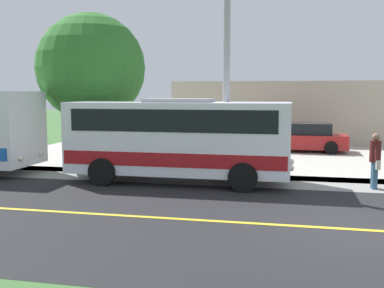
{
  "coord_description": "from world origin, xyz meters",
  "views": [
    {
      "loc": [
        10.31,
        -1.53,
        3.01
      ],
      "look_at": [
        -3.5,
        -4.52,
        1.4
      ],
      "focal_mm": 42.94,
      "sensor_mm": 36.0,
      "label": 1
    }
  ],
  "objects_px": {
    "shuttle_bus_front": "(179,136)",
    "tree_curbside": "(91,68)",
    "street_light_pole": "(226,60)",
    "commercial_building": "(334,110)",
    "parked_car_near": "(303,138)",
    "pedestrian_with_bags": "(375,159)"
  },
  "relations": [
    {
      "from": "parked_car_near",
      "to": "tree_curbside",
      "type": "bearing_deg",
      "value": -54.99
    },
    {
      "from": "shuttle_bus_front",
      "to": "tree_curbside",
      "type": "xyz_separation_m",
      "value": [
        -2.95,
        -4.43,
        2.44
      ]
    },
    {
      "from": "parked_car_near",
      "to": "street_light_pole",
      "type": "bearing_deg",
      "value": -17.74
    },
    {
      "from": "tree_curbside",
      "to": "commercial_building",
      "type": "bearing_deg",
      "value": 142.23
    },
    {
      "from": "street_light_pole",
      "to": "tree_curbside",
      "type": "distance_m",
      "value": 6.45
    },
    {
      "from": "parked_car_near",
      "to": "pedestrian_with_bags",
      "type": "bearing_deg",
      "value": 12.55
    },
    {
      "from": "tree_curbside",
      "to": "parked_car_near",
      "type": "bearing_deg",
      "value": 125.01
    },
    {
      "from": "street_light_pole",
      "to": "shuttle_bus_front",
      "type": "bearing_deg",
      "value": -74.63
    },
    {
      "from": "tree_curbside",
      "to": "shuttle_bus_front",
      "type": "bearing_deg",
      "value": 56.37
    },
    {
      "from": "shuttle_bus_front",
      "to": "commercial_building",
      "type": "relative_size",
      "value": 0.38
    },
    {
      "from": "pedestrian_with_bags",
      "to": "street_light_pole",
      "type": "height_order",
      "value": "street_light_pole"
    },
    {
      "from": "pedestrian_with_bags",
      "to": "tree_curbside",
      "type": "distance_m",
      "value": 11.41
    },
    {
      "from": "commercial_building",
      "to": "street_light_pole",
      "type": "bearing_deg",
      "value": -16.57
    },
    {
      "from": "shuttle_bus_front",
      "to": "street_light_pole",
      "type": "xyz_separation_m",
      "value": [
        -0.41,
        1.5,
        2.52
      ]
    },
    {
      "from": "shuttle_bus_front",
      "to": "parked_car_near",
      "type": "distance_m",
      "value": 10.02
    },
    {
      "from": "parked_car_near",
      "to": "commercial_building",
      "type": "height_order",
      "value": "commercial_building"
    },
    {
      "from": "street_light_pole",
      "to": "parked_car_near",
      "type": "relative_size",
      "value": 1.66
    },
    {
      "from": "street_light_pole",
      "to": "parked_car_near",
      "type": "distance_m",
      "value": 9.66
    },
    {
      "from": "parked_car_near",
      "to": "tree_curbside",
      "type": "distance_m",
      "value": 11.1
    },
    {
      "from": "commercial_building",
      "to": "shuttle_bus_front",
      "type": "bearing_deg",
      "value": -20.75
    },
    {
      "from": "shuttle_bus_front",
      "to": "tree_curbside",
      "type": "relative_size",
      "value": 1.2
    },
    {
      "from": "street_light_pole",
      "to": "commercial_building",
      "type": "distance_m",
      "value": 17.4
    }
  ]
}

